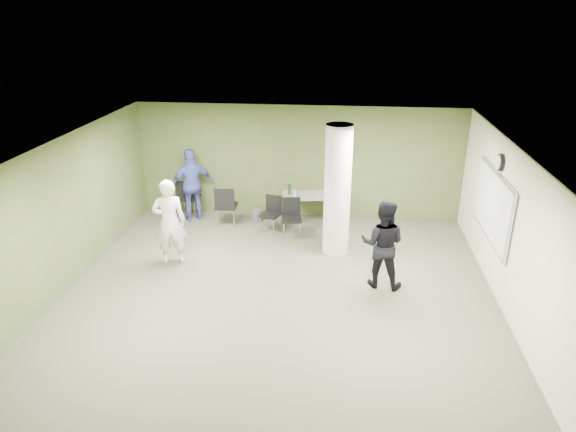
# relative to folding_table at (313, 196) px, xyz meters

# --- Properties ---
(floor) EXTENTS (8.00, 8.00, 0.00)m
(floor) POSITION_rel_folding_table_xyz_m (-0.41, -3.55, -0.68)
(floor) COLOR #4B4D3C
(floor) RESTS_ON ground
(ceiling) EXTENTS (8.00, 8.00, 0.00)m
(ceiling) POSITION_rel_folding_table_xyz_m (-0.41, -3.55, 2.12)
(ceiling) COLOR white
(ceiling) RESTS_ON wall_back
(wall_back) EXTENTS (8.00, 2.80, 0.02)m
(wall_back) POSITION_rel_folding_table_xyz_m (-0.41, 0.45, 0.72)
(wall_back) COLOR #4A5528
(wall_back) RESTS_ON floor
(wall_left) EXTENTS (0.02, 8.00, 2.80)m
(wall_left) POSITION_rel_folding_table_xyz_m (-4.41, -3.55, 0.72)
(wall_left) COLOR #4A5528
(wall_left) RESTS_ON floor
(wall_right_cream) EXTENTS (0.02, 8.00, 2.80)m
(wall_right_cream) POSITION_rel_folding_table_xyz_m (3.59, -3.55, 0.72)
(wall_right_cream) COLOR beige
(wall_right_cream) RESTS_ON floor
(column) EXTENTS (0.56, 0.56, 2.80)m
(column) POSITION_rel_folding_table_xyz_m (0.59, -1.55, 0.72)
(column) COLOR silver
(column) RESTS_ON floor
(whiteboard) EXTENTS (0.05, 2.30, 1.30)m
(whiteboard) POSITION_rel_folding_table_xyz_m (3.51, -2.35, 0.82)
(whiteboard) COLOR silver
(whiteboard) RESTS_ON wall_right_cream
(wall_clock) EXTENTS (0.06, 0.32, 0.32)m
(wall_clock) POSITION_rel_folding_table_xyz_m (3.51, -2.35, 1.67)
(wall_clock) COLOR black
(wall_clock) RESTS_ON wall_right_cream
(folding_table) EXTENTS (1.63, 0.92, 0.98)m
(folding_table) POSITION_rel_folding_table_xyz_m (0.00, 0.00, 0.00)
(folding_table) COLOR #969590
(folding_table) RESTS_ON floor
(wastebasket) EXTENTS (0.26, 0.26, 0.30)m
(wastebasket) POSITION_rel_folding_table_xyz_m (-1.39, -0.09, -0.53)
(wastebasket) COLOR #4C4C4C
(wastebasket) RESTS_ON floor
(chair_back_left) EXTENTS (0.51, 0.51, 0.99)m
(chair_back_left) POSITION_rel_folding_table_xyz_m (-3.15, 0.01, -0.10)
(chair_back_left) COLOR black
(chair_back_left) RESTS_ON floor
(chair_back_right) EXTENTS (0.52, 0.52, 1.00)m
(chair_back_right) POSITION_rel_folding_table_xyz_m (-2.07, -0.47, -0.09)
(chair_back_right) COLOR black
(chair_back_right) RESTS_ON floor
(chair_table_left) EXTENTS (0.53, 0.53, 0.84)m
(chair_table_left) POSITION_rel_folding_table_xyz_m (-0.95, -0.57, -0.19)
(chair_table_left) COLOR black
(chair_table_left) RESTS_ON floor
(chair_table_right) EXTENTS (0.50, 0.50, 0.89)m
(chair_table_right) POSITION_rel_folding_table_xyz_m (-0.45, -0.81, -0.16)
(chair_table_right) COLOR black
(chair_table_right) RESTS_ON floor
(woman_white) EXTENTS (0.76, 0.61, 1.81)m
(woman_white) POSITION_rel_folding_table_xyz_m (-2.78, -2.43, 0.23)
(woman_white) COLOR white
(woman_white) RESTS_ON floor
(man_black) EXTENTS (0.95, 0.80, 1.72)m
(man_black) POSITION_rel_folding_table_xyz_m (1.48, -2.92, 0.18)
(man_black) COLOR black
(man_black) RESTS_ON floor
(man_blue) EXTENTS (1.14, 0.93, 1.82)m
(man_blue) POSITION_rel_folding_table_xyz_m (-2.96, -0.15, 0.23)
(man_blue) COLOR #4551AC
(man_blue) RESTS_ON floor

